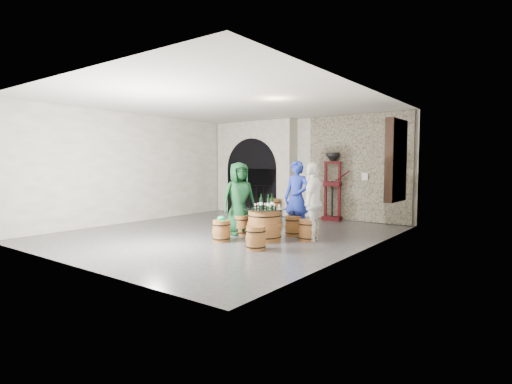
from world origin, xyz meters
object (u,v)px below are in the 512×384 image
Objects in this scene: side_barrel at (274,208)px; barrel_table at (265,225)px; corking_press at (333,181)px; barrel_stool_far at (293,226)px; barrel_stool_near_left at (221,231)px; barrel_stool_left at (241,225)px; wine_bottle_center at (268,203)px; barrel_stool_right at (308,230)px; wine_bottle_left at (261,202)px; person_green at (239,198)px; wine_bottle_right at (272,202)px; person_blue at (297,198)px; person_white at (313,202)px; barrel_stool_near_right at (256,238)px.

barrel_table is at bearing -58.89° from side_barrel.
corking_press is (1.88, 0.40, 0.91)m from side_barrel.
barrel_stool_far and barrel_stool_near_left have the same top height.
barrel_stool_left is 1.46× the size of wine_bottle_center.
barrel_stool_right is 1.46× the size of wine_bottle_center.
person_green is at bearing 160.57° from wine_bottle_left.
side_barrel is (-2.32, 2.62, 0.06)m from barrel_stool_far.
person_green is 3.50m from side_barrel.
barrel_stool_right is 1.00× the size of barrel_stool_near_left.
wine_bottle_right reaches higher than side_barrel.
person_blue reaches higher than wine_bottle_center.
person_white reaches higher than barrel_stool_near_left.
corking_press reaches higher than side_barrel.
corking_press reaches higher than wine_bottle_right.
side_barrel reaches higher than barrel_stool_left.
barrel_stool_near_right is at bearing -65.19° from barrel_table.
barrel_stool_left and barrel_stool_near_left have the same top height.
barrel_stool_far is 0.27× the size of person_green.
wine_bottle_center reaches higher than barrel_stool_left.
person_green is at bearing 162.38° from barrel_stool_left.
barrel_table is 0.97m from barrel_stool_near_right.
barrel_stool_left and barrel_stool_far have the same top height.
person_blue is 1.11m from wine_bottle_left.
person_green is 5.42× the size of wine_bottle_right.
barrel_stool_far is at bearing 60.43° from barrel_stool_near_left.
wine_bottle_right is (-0.12, -0.88, -0.04)m from person_blue.
person_blue is at bearing 79.81° from barrel_table.
corking_press is at bearing 95.61° from wine_bottle_center.
person_blue reaches higher than person_green.
barrel_stool_far and barrel_stool_right have the same top height.
wine_bottle_left is (-0.29, -1.07, -0.04)m from person_blue.
side_barrel is at bearing 110.64° from barrel_stool_left.
wine_bottle_left is 3.98m from corking_press.
barrel_stool_near_right is 0.81× the size of side_barrel.
barrel_table is at bearing -100.19° from barrel_stool_far.
wine_bottle_right is at bearing -69.58° from person_green.
wine_bottle_center is (-0.74, -0.66, -0.01)m from person_white.
wine_bottle_left is (0.90, -0.32, -0.02)m from person_green.
barrel_stool_left is at bearing -107.92° from corking_press.
side_barrel is at bearing 119.99° from wine_bottle_left.
side_barrel is at bearing 121.11° from barrel_table.
side_barrel is at bearing 123.36° from wine_bottle_right.
wine_bottle_left is 0.56× the size of side_barrel.
barrel_stool_near_left is at bearing -135.10° from wine_bottle_left.
wine_bottle_center reaches higher than side_barrel.
barrel_table is 4.06m from corking_press.
corking_press is (-1.14, 3.32, 0.32)m from person_white.
barrel_stool_near_left is at bearing -78.28° from barrel_stool_left.
barrel_stool_left is at bearing -147.30° from person_blue.
wine_bottle_center is at bearing -16.93° from barrel_stool_left.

